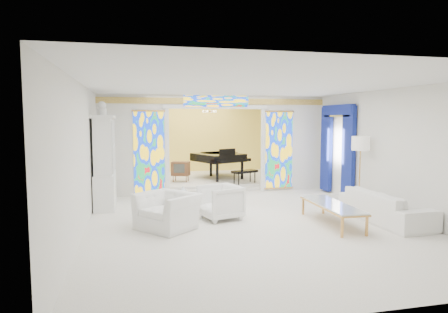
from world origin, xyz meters
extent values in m
plane|color=white|center=(0.00, 0.00, 0.00)|extent=(12.00, 12.00, 0.00)
cube|color=white|center=(0.00, 0.00, 3.00)|extent=(7.00, 12.00, 0.02)
cube|color=silver|center=(0.00, 6.00, 1.50)|extent=(7.00, 0.02, 3.00)
cube|color=silver|center=(0.00, -6.00, 1.50)|extent=(7.00, 0.02, 3.00)
cube|color=silver|center=(-3.50, 0.00, 1.50)|extent=(0.02, 12.00, 3.00)
cube|color=silver|center=(3.50, 0.00, 1.50)|extent=(0.02, 12.00, 3.00)
cube|color=silver|center=(-2.50, 2.00, 1.50)|extent=(2.00, 0.18, 3.00)
cube|color=silver|center=(2.50, 2.00, 1.50)|extent=(2.00, 0.18, 3.00)
cube|color=silver|center=(0.00, 2.00, 2.80)|extent=(3.00, 0.18, 0.40)
cube|color=white|center=(-1.50, 1.90, 1.30)|extent=(0.12, 0.06, 2.60)
cube|color=white|center=(1.50, 1.90, 1.30)|extent=(0.12, 0.06, 2.60)
cube|color=white|center=(0.00, 1.90, 2.65)|extent=(3.24, 0.06, 0.12)
cube|color=#E3C155|center=(0.00, 1.90, 2.82)|extent=(7.00, 0.05, 0.18)
cube|color=gold|center=(-2.03, 1.89, 1.30)|extent=(0.90, 0.04, 2.40)
cube|color=gold|center=(2.03, 1.89, 1.30)|extent=(0.90, 0.04, 2.40)
cube|color=gold|center=(0.00, 1.89, 2.82)|extent=(2.00, 0.04, 0.34)
cube|color=white|center=(0.00, 4.10, 0.09)|extent=(6.80, 3.80, 0.18)
cube|color=#FFE358|center=(0.00, 5.88, 1.50)|extent=(6.70, 0.10, 2.90)
cylinder|color=#C99046|center=(0.20, 4.00, 2.55)|extent=(0.48, 0.48, 0.30)
cube|color=navy|center=(3.40, 0.05, 1.35)|extent=(0.12, 0.55, 2.60)
cube|color=navy|center=(3.40, 1.35, 1.35)|extent=(0.12, 0.55, 2.60)
cube|color=navy|center=(3.40, 0.70, 2.55)|extent=(0.14, 1.70, 0.30)
cube|color=gold|center=(3.40, 0.70, 2.38)|extent=(0.12, 1.50, 0.06)
cube|color=white|center=(-3.22, 0.60, 0.45)|extent=(0.50, 1.40, 0.90)
cube|color=white|center=(-3.22, 0.60, 1.60)|extent=(0.44, 1.30, 1.40)
cube|color=silver|center=(-2.99, 0.60, 1.60)|extent=(0.01, 1.20, 1.30)
cube|color=white|center=(-3.22, 0.60, 2.34)|extent=(0.56, 1.46, 0.08)
cylinder|color=silver|center=(-3.22, 0.25, 2.46)|extent=(0.22, 0.22, 0.16)
sphere|color=silver|center=(-3.22, 0.25, 2.62)|extent=(0.20, 0.20, 0.20)
imported|color=white|center=(-1.83, -1.78, 0.37)|extent=(1.51, 1.52, 0.74)
imported|color=white|center=(-0.58, -1.26, 0.39)|extent=(1.06, 1.04, 0.78)
imported|color=white|center=(2.95, -2.31, 0.34)|extent=(1.01, 2.37, 0.68)
cylinder|color=white|center=(-1.41, -1.04, 0.57)|extent=(0.49, 0.49, 0.03)
cylinder|color=white|center=(-1.41, -1.04, 0.28)|extent=(0.08, 0.08, 0.55)
cylinder|color=white|center=(-1.41, -1.04, 0.01)|extent=(0.32, 0.32, 0.03)
imported|color=white|center=(-1.41, -1.04, 0.67)|extent=(0.17, 0.17, 0.17)
cube|color=silver|center=(1.68, -2.26, 0.44)|extent=(0.65, 2.03, 0.04)
cube|color=#C99046|center=(1.68, -2.26, 0.41)|extent=(0.69, 2.06, 0.03)
cube|color=#C99046|center=(1.39, -3.21, 0.21)|extent=(0.04, 0.04, 0.41)
cube|color=#C99046|center=(1.91, -3.23, 0.21)|extent=(0.04, 0.04, 0.41)
cube|color=#C99046|center=(1.44, -1.30, 0.21)|extent=(0.04, 0.04, 0.41)
cube|color=#C99046|center=(1.96, -1.31, 0.21)|extent=(0.04, 0.04, 0.41)
cylinder|color=#C99046|center=(3.20, -0.86, 0.02)|extent=(0.38, 0.38, 0.03)
cylinder|color=#C99046|center=(3.20, -0.86, 0.84)|extent=(0.04, 0.04, 1.68)
cylinder|color=silver|center=(3.20, -0.86, 1.66)|extent=(0.54, 0.54, 0.36)
cube|color=black|center=(0.46, 3.77, 0.92)|extent=(1.91, 1.96, 0.27)
cylinder|color=black|center=(0.59, 4.20, 0.92)|extent=(1.86, 1.86, 0.27)
cube|color=black|center=(0.82, 2.96, 0.89)|extent=(1.33, 0.80, 0.10)
cube|color=silver|center=(0.85, 2.89, 0.91)|extent=(1.16, 0.59, 0.03)
cube|color=black|center=(0.68, 3.28, 1.14)|extent=(0.64, 0.30, 0.24)
cube|color=black|center=(1.06, 2.42, 0.57)|extent=(0.95, 0.67, 0.08)
cylinder|color=black|center=(0.25, 2.92, 0.48)|extent=(0.13, 0.13, 0.61)
cylinder|color=black|center=(1.23, 3.36, 0.48)|extent=(0.13, 0.13, 0.61)
cylinder|color=black|center=(0.31, 4.35, 0.48)|extent=(0.13, 0.13, 0.61)
cube|color=brown|center=(-0.93, 3.30, 0.62)|extent=(0.68, 0.58, 0.47)
cube|color=#363B39|center=(-1.01, 3.12, 0.65)|extent=(0.35, 0.16, 0.30)
cone|color=brown|center=(-1.19, 3.25, 0.28)|extent=(0.04, 0.04, 0.20)
cone|color=brown|center=(-0.78, 3.09, 0.28)|extent=(0.04, 0.04, 0.20)
cone|color=brown|center=(-1.09, 3.51, 0.28)|extent=(0.04, 0.04, 0.20)
cone|color=brown|center=(-0.67, 3.35, 0.28)|extent=(0.04, 0.04, 0.20)
camera|label=1|loc=(-2.54, -10.01, 2.29)|focal=32.00mm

